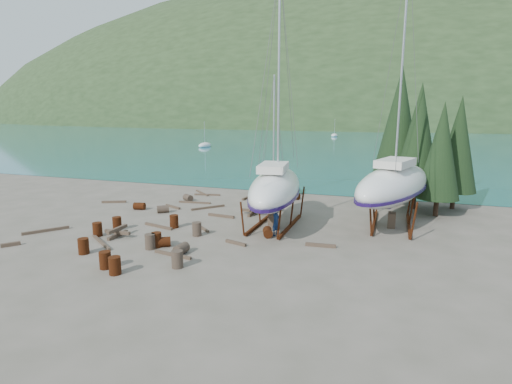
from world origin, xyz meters
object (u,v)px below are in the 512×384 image
(large_sailboat_far, at_px, (394,184))
(worker, at_px, (276,222))
(small_sailboat_shore, at_px, (272,179))
(large_sailboat_near, at_px, (275,188))

(large_sailboat_far, xyz_separation_m, worker, (-6.92, -4.83, -2.01))
(large_sailboat_far, xyz_separation_m, small_sailboat_shore, (-10.43, 5.91, -1.09))
(large_sailboat_near, bearing_deg, small_sailboat_shore, 100.18)
(large_sailboat_near, bearing_deg, large_sailboat_far, 12.41)
(large_sailboat_near, height_order, small_sailboat_shore, large_sailboat_near)
(large_sailboat_near, height_order, worker, large_sailboat_near)
(large_sailboat_near, height_order, large_sailboat_far, large_sailboat_far)
(large_sailboat_near, distance_m, large_sailboat_far, 8.09)
(large_sailboat_far, height_order, small_sailboat_shore, large_sailboat_far)
(large_sailboat_far, bearing_deg, small_sailboat_shore, 167.81)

